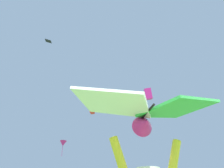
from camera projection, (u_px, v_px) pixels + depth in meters
held_stunt_kite at (146, 111)px, 2.45m from camera, size 1.71×0.92×0.39m
distant_kite_magenta_low_right at (148, 94)px, 26.21m from camera, size 1.19×1.20×1.49m
distant_kite_red_low_left at (93, 110)px, 30.34m from camera, size 0.92×0.95×1.04m
distant_kite_magenta_mid_right at (63, 143)px, 33.02m from camera, size 1.25×1.23×2.29m
distant_kite_black_high_left at (48, 41)px, 19.77m from camera, size 0.80×0.80×0.24m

